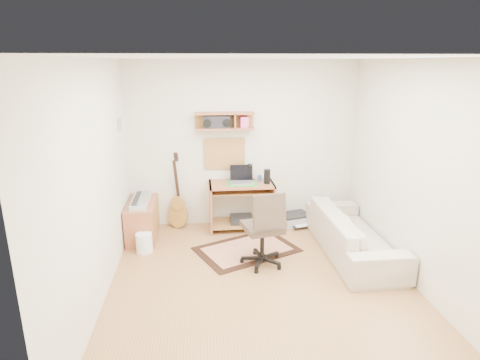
{
  "coord_description": "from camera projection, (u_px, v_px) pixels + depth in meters",
  "views": [
    {
      "loc": [
        -0.7,
        -4.24,
        2.56
      ],
      "look_at": [
        -0.15,
        1.05,
        1.0
      ],
      "focal_mm": 30.23,
      "sensor_mm": 36.0,
      "label": 1
    }
  ],
  "objects": [
    {
      "name": "ceiling",
      "position": [
        265.0,
        57.0,
        4.1
      ],
      "size": [
        3.6,
        4.0,
        0.01
      ],
      "primitive_type": "cube",
      "color": "white",
      "rests_on": "ground"
    },
    {
      "name": "speaker",
      "position": [
        267.0,
        176.0,
        6.22
      ],
      "size": [
        0.1,
        0.1,
        0.22
      ],
      "primitive_type": "cylinder",
      "color": "black",
      "rests_on": "desk"
    },
    {
      "name": "waste_basket",
      "position": [
        144.0,
        243.0,
        5.62
      ],
      "size": [
        0.28,
        0.28,
        0.27
      ],
      "primitive_type": "cylinder",
      "rotation": [
        0.0,
        0.0,
        -0.25
      ],
      "color": "white",
      "rests_on": "floor"
    },
    {
      "name": "pencil_cup",
      "position": [
        259.0,
        178.0,
        6.38
      ],
      "size": [
        0.06,
        0.06,
        0.09
      ],
      "primitive_type": "cylinder",
      "color": "#325796",
      "rests_on": "desk"
    },
    {
      "name": "back_wall",
      "position": [
        243.0,
        145.0,
        6.38
      ],
      "size": [
        3.6,
        0.01,
        2.6
      ],
      "primitive_type": "cube",
      "color": "beige",
      "rests_on": "ground"
    },
    {
      "name": "printer",
      "position": [
        295.0,
        219.0,
        6.6
      ],
      "size": [
        0.53,
        0.46,
        0.17
      ],
      "primitive_type": "cube",
      "rotation": [
        0.0,
        0.0,
        0.26
      ],
      "color": "#A5A8AA",
      "rests_on": "floor"
    },
    {
      "name": "cabinet",
      "position": [
        142.0,
        220.0,
        6.08
      ],
      "size": [
        0.4,
        0.9,
        0.55
      ],
      "primitive_type": "cube",
      "color": "#AA5D3C",
      "rests_on": "floor"
    },
    {
      "name": "laptop",
      "position": [
        242.0,
        175.0,
        6.21
      ],
      "size": [
        0.37,
        0.37,
        0.27
      ],
      "primitive_type": null,
      "rotation": [
        0.0,
        0.0,
        -0.03
      ],
      "color": "silver",
      "rests_on": "desk"
    },
    {
      "name": "sofa",
      "position": [
        353.0,
        226.0,
        5.53
      ],
      "size": [
        0.59,
        2.02,
        0.79
      ],
      "primitive_type": "imported",
      "rotation": [
        0.0,
        0.0,
        1.57
      ],
      "color": "#B9AA93",
      "rests_on": "floor"
    },
    {
      "name": "wall_photo",
      "position": [
        119.0,
        125.0,
        5.61
      ],
      "size": [
        0.02,
        0.2,
        0.15
      ],
      "primitive_type": "cube",
      "color": "#4C8CBF",
      "rests_on": "left_wall"
    },
    {
      "name": "guitar",
      "position": [
        177.0,
        191.0,
        6.33
      ],
      "size": [
        0.37,
        0.31,
        1.21
      ],
      "primitive_type": null,
      "rotation": [
        0.0,
        0.0,
        -0.38
      ],
      "color": "#B28137",
      "rests_on": "floor"
    },
    {
      "name": "boombox",
      "position": [
        217.0,
        122.0,
        6.1
      ],
      "size": [
        0.39,
        0.18,
        0.2
      ],
      "primitive_type": "cube",
      "color": "black",
      "rests_on": "wall_shelf"
    },
    {
      "name": "desk_lamp",
      "position": [
        252.0,
        172.0,
        6.38
      ],
      "size": [
        0.09,
        0.09,
        0.28
      ],
      "primitive_type": null,
      "color": "black",
      "rests_on": "desk"
    },
    {
      "name": "wall_shelf",
      "position": [
        225.0,
        121.0,
        6.12
      ],
      "size": [
        0.9,
        0.25,
        0.26
      ],
      "primitive_type": "cube",
      "color": "#AA5D3C",
      "rests_on": "back_wall"
    },
    {
      "name": "right_wall",
      "position": [
        418.0,
        176.0,
        4.65
      ],
      "size": [
        0.01,
        4.0,
        2.6
      ],
      "primitive_type": "cube",
      "color": "beige",
      "rests_on": "ground"
    },
    {
      "name": "rug",
      "position": [
        247.0,
        249.0,
        5.71
      ],
      "size": [
        1.58,
        1.36,
        0.02
      ],
      "primitive_type": "cube",
      "rotation": [
        0.0,
        0.0,
        0.43
      ],
      "color": "beige",
      "rests_on": "floor"
    },
    {
      "name": "music_keyboard",
      "position": [
        141.0,
        200.0,
        5.99
      ],
      "size": [
        0.23,
        0.75,
        0.07
      ],
      "primitive_type": "cube",
      "color": "#B2B5BA",
      "rests_on": "cabinet"
    },
    {
      "name": "task_chair",
      "position": [
        262.0,
        227.0,
        5.18
      ],
      "size": [
        0.63,
        0.63,
        1.04
      ],
      "primitive_type": null,
      "rotation": [
        0.0,
        0.0,
        0.21
      ],
      "color": "#3B2E23",
      "rests_on": "floor"
    },
    {
      "name": "left_wall",
      "position": [
        95.0,
        185.0,
        4.29
      ],
      "size": [
        0.01,
        4.0,
        2.6
      ],
      "primitive_type": "cube",
      "color": "beige",
      "rests_on": "ground"
    },
    {
      "name": "cork_board",
      "position": [
        224.0,
        153.0,
        6.37
      ],
      "size": [
        0.64,
        0.03,
        0.49
      ],
      "primitive_type": "cube",
      "color": "tan",
      "rests_on": "back_wall"
    },
    {
      "name": "floor",
      "position": [
        261.0,
        285.0,
        4.84
      ],
      "size": [
        3.6,
        4.0,
        0.01
      ],
      "primitive_type": "cube",
      "color": "#A77545",
      "rests_on": "ground"
    },
    {
      "name": "desk",
      "position": [
        242.0,
        206.0,
        6.37
      ],
      "size": [
        1.0,
        0.55,
        0.75
      ],
      "primitive_type": null,
      "color": "#AA5D3C",
      "rests_on": "floor"
    }
  ]
}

